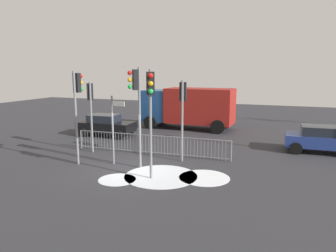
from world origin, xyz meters
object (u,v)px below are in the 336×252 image
(traffic_light_rear_left, at_px, (183,102))
(car_blue_mid, at_px, (322,139))
(traffic_light_foreground_left, at_px, (151,100))
(traffic_light_foreground_right, at_px, (90,101))
(traffic_light_rear_right, at_px, (136,95))
(delivery_truck, at_px, (188,106))
(traffic_light_mid_right, at_px, (77,96))
(direction_sign_post, at_px, (114,127))
(car_black_near, at_px, (106,125))

(traffic_light_rear_left, distance_m, car_blue_mid, 8.10)
(traffic_light_foreground_left, relative_size, traffic_light_foreground_right, 1.17)
(traffic_light_rear_right, height_order, delivery_truck, traffic_light_rear_right)
(traffic_light_rear_left, relative_size, traffic_light_foreground_right, 1.03)
(traffic_light_rear_left, bearing_deg, car_blue_mid, 22.55)
(delivery_truck, bearing_deg, traffic_light_foreground_left, 101.37)
(traffic_light_foreground_right, relative_size, delivery_truck, 0.54)
(traffic_light_mid_right, bearing_deg, traffic_light_rear_left, 36.25)
(traffic_light_rear_right, xyz_separation_m, delivery_truck, (-0.76, 10.41, -1.62))
(traffic_light_foreground_left, distance_m, direction_sign_post, 3.25)
(traffic_light_foreground_left, distance_m, traffic_light_rear_left, 3.20)
(car_black_near, distance_m, delivery_truck, 6.49)
(car_black_near, height_order, car_blue_mid, same)
(traffic_light_rear_right, bearing_deg, car_blue_mid, -93.07)
(car_black_near, relative_size, car_blue_mid, 1.01)
(traffic_light_rear_right, relative_size, traffic_light_foreground_right, 1.19)
(traffic_light_mid_right, relative_size, direction_sign_post, 1.35)
(traffic_light_mid_right, height_order, car_black_near, traffic_light_mid_right)
(traffic_light_rear_right, xyz_separation_m, traffic_light_mid_right, (-2.91, -0.30, -0.12))
(traffic_light_mid_right, bearing_deg, traffic_light_foreground_right, 119.23)
(traffic_light_foreground_right, bearing_deg, delivery_truck, 31.13)
(traffic_light_foreground_right, distance_m, direction_sign_post, 3.09)
(traffic_light_rear_left, relative_size, direction_sign_post, 1.22)
(direction_sign_post, xyz_separation_m, car_blue_mid, (9.49, 5.87, -1.07))
(car_blue_mid, bearing_deg, car_black_near, 179.65)
(delivery_truck, bearing_deg, traffic_light_rear_left, 106.94)
(traffic_light_foreground_left, height_order, delivery_truck, traffic_light_foreground_left)
(traffic_light_rear_left, xyz_separation_m, car_blue_mid, (6.64, 4.11, -2.16))
(traffic_light_rear_left, height_order, car_black_near, traffic_light_rear_left)
(traffic_light_foreground_left, distance_m, traffic_light_foreground_right, 5.83)
(traffic_light_foreground_right, bearing_deg, traffic_light_foreground_left, -72.08)
(direction_sign_post, height_order, car_black_near, direction_sign_post)
(traffic_light_foreground_left, xyz_separation_m, traffic_light_foreground_right, (-4.92, 3.09, -0.47))
(traffic_light_rear_right, bearing_deg, delivery_truck, -35.37)
(car_black_near, bearing_deg, direction_sign_post, -57.37)
(traffic_light_rear_left, height_order, delivery_truck, traffic_light_rear_left)
(car_black_near, xyz_separation_m, delivery_truck, (4.46, 4.62, 0.97))
(traffic_light_rear_right, relative_size, traffic_light_mid_right, 1.04)
(direction_sign_post, bearing_deg, delivery_truck, 97.78)
(traffic_light_foreground_left, relative_size, traffic_light_mid_right, 1.02)
(traffic_light_rear_left, bearing_deg, direction_sign_post, -157.61)
(car_blue_mid, bearing_deg, traffic_light_foreground_right, -162.07)
(traffic_light_rear_left, height_order, direction_sign_post, traffic_light_rear_left)
(car_black_near, bearing_deg, car_blue_mid, -1.21)
(traffic_light_rear_left, bearing_deg, traffic_light_rear_right, -137.82)
(car_blue_mid, bearing_deg, traffic_light_foreground_left, -135.18)
(traffic_light_mid_right, height_order, traffic_light_rear_left, traffic_light_mid_right)
(car_black_near, height_order, delivery_truck, delivery_truck)
(traffic_light_foreground_left, height_order, direction_sign_post, traffic_light_foreground_left)
(traffic_light_rear_right, height_order, traffic_light_foreground_right, traffic_light_rear_right)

